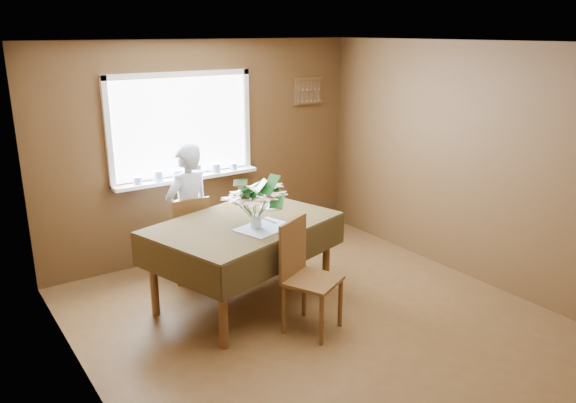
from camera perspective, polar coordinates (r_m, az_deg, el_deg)
floor at (r=5.28m, az=3.45°, el=-12.43°), size 4.50×4.50×0.00m
ceiling at (r=4.60m, az=4.02°, el=15.80°), size 4.50×4.50×0.00m
wall_back at (r=6.66m, az=-8.31°, el=5.20°), size 4.00×0.00×4.00m
wall_left at (r=3.95m, az=-19.90°, el=-3.98°), size 0.00×4.50×4.50m
wall_right at (r=6.19m, az=18.51°, el=3.60°), size 0.00×4.50×4.50m
window_assembly at (r=6.47m, az=-10.53°, el=5.65°), size 1.72×0.20×1.22m
spoon_rack at (r=7.28m, az=2.07°, el=11.16°), size 0.44×0.05×0.33m
dining_table at (r=5.42m, az=-4.55°, el=-3.10°), size 1.99×1.61×0.85m
chair_far at (r=6.06m, az=-10.00°, el=-3.36°), size 0.43×0.43×0.94m
chair_near at (r=5.00m, az=1.64°, el=-7.12°), size 0.58×0.58×1.02m
seated_woman at (r=5.97m, az=-10.07°, el=-1.25°), size 0.62×0.49×1.50m
flower_bouquet at (r=5.11m, az=-3.31°, el=0.39°), size 0.53×0.53×0.45m
side_plate at (r=5.80m, az=-1.77°, el=-0.54°), size 0.30×0.30×0.01m
table_knife at (r=5.38m, az=-2.08°, el=-1.92°), size 0.06×0.25×0.00m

